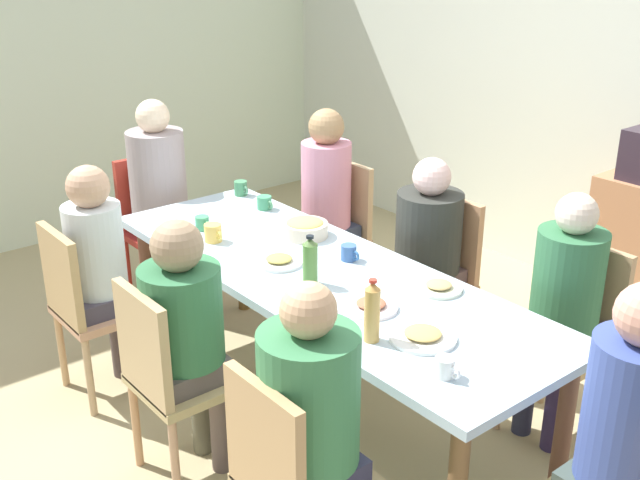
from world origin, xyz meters
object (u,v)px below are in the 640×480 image
Objects in this scene: dining_table at (320,285)px; cup_1 at (203,223)px; person_6 at (325,194)px; plate_1 at (371,306)px; chair_2 at (437,271)px; chair_4 at (155,221)px; person_1 at (185,324)px; cup_0 at (445,367)px; person_4 at (159,185)px; cup_2 at (213,233)px; cup_3 at (265,203)px; bottle_0 at (372,312)px; plate_2 at (439,287)px; bottle_1 at (310,261)px; bowl_0 at (305,228)px; person_2 at (427,243)px; chair_5 at (571,329)px; person_3 at (99,261)px; person_5 at (564,297)px; person_0 at (311,413)px; chair_1 at (169,373)px; chair_6 at (336,227)px; chair_0 at (290,476)px; cup_4 at (241,188)px; chair_3 at (86,302)px; plate_3 at (423,336)px; person_7 at (625,427)px; plate_0 at (279,261)px; cup_5 at (349,253)px.

cup_1 reaches higher than dining_table.
plate_1 is (1.25, -0.78, 0.01)m from person_6.
chair_4 is at bearing -153.75° from chair_2.
person_6 is at bearing 120.23° from person_1.
person_1 is 1.08m from cup_0.
cup_2 is (0.91, -0.19, 0.02)m from person_4.
cup_3 is 0.46× the size of bottle_0.
plate_2 is 0.57m from bottle_1.
bowl_0 is at bearing 41.36° from cup_1.
person_2 reaches higher than chair_5.
cup_3 reaches higher than dining_table.
person_6 is (0.79, 0.70, 0.23)m from chair_4.
person_1 is 1.08m from plate_2.
person_6 is at bearing 90.00° from person_3.
person_5 is 11.06× the size of cup_0.
person_0 is 0.74m from plate_1.
person_3 is 5.80× the size of plate_2.
plate_2 is (0.05, 0.35, 0.00)m from plate_1.
person_2 reaches higher than chair_2.
chair_2 is at bearing 95.01° from bottle_1.
person_5 is (0.82, 1.50, 0.19)m from chair_1.
person_6 reaches higher than chair_5.
bowl_0 is at bearing -176.04° from plate_2.
person_0 is 1.32× the size of chair_6.
cup_3 is at bearing 146.91° from chair_0.
chair_6 is at bearing 48.53° from person_4.
chair_5 reaches higher than cup_1.
chair_2 is at bearing 58.24° from cup_2.
chair_6 reaches higher than cup_4.
bowl_0 is (0.44, -0.59, 0.28)m from chair_6.
chair_5 reaches higher than cup_4.
bowl_0 is at bearing 151.00° from dining_table.
chair_2 and chair_4 have the same top height.
person_2 is at bearing 52.87° from bowl_0.
chair_3 is 1.51m from person_6.
person_3 reaches higher than person_1.
plate_3 is 1.35m from cup_2.
dining_table is 0.80m from cup_1.
person_7 reaches higher than chair_3.
person_6 reaches higher than person_1.
chair_4 is 1.45m from plate_0.
chair_0 reaches higher than cup_5.
chair_6 is at bearing 137.59° from person_0.
plate_2 reaches higher than dining_table.
chair_4 is 3.86× the size of bowl_0.
bottle_1 is (-0.54, 0.13, -0.01)m from bottle_0.
cup_3 is at bearing 172.93° from cup_5.
person_2 is at bearing 155.15° from person_7.
dining_table is 9.47× the size of plate_3.
chair_4 is 0.65m from cup_4.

